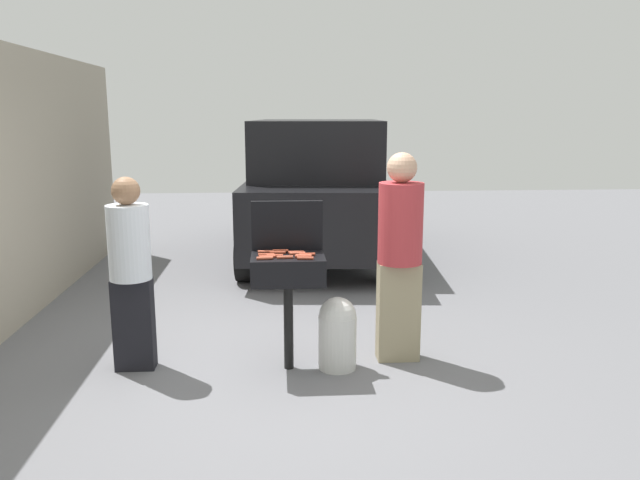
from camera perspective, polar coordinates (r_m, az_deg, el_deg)
The scene contains 21 objects.
ground_plane at distance 5.46m, azimuth -4.39°, elevation -11.34°, with size 24.00×24.00×0.00m, color slate.
bbq_grill at distance 5.13m, azimuth -2.94°, elevation -3.04°, with size 0.60×0.44×0.97m.
grill_lid_open at distance 5.27m, azimuth -3.02°, elevation 1.32°, with size 0.60×0.05×0.42m, color black.
hot_dog_0 at distance 4.95m, azimuth -1.35°, elevation -1.66°, with size 0.03×0.03×0.13m, color #B74C33.
hot_dog_1 at distance 4.99m, azimuth -3.23°, elevation -1.57°, with size 0.03×0.03×0.13m, color #C6593D.
hot_dog_2 at distance 5.15m, azimuth -2.20°, elevation -1.14°, with size 0.03×0.03×0.13m, color #B74C33.
hot_dog_3 at distance 5.04m, azimuth -4.13°, elevation -1.44°, with size 0.03×0.03×0.13m, color #AD4228.
hot_dog_4 at distance 5.22m, azimuth -3.62°, elevation -0.99°, with size 0.03×0.03×0.13m, color #AD4228.
hot_dog_5 at distance 5.08m, azimuth -1.19°, elevation -1.32°, with size 0.03×0.03×0.13m, color #AD4228.
hot_dog_6 at distance 5.01m, azimuth -4.84°, elevation -1.52°, with size 0.03×0.03×0.13m, color #B74C33.
hot_dog_7 at distance 5.03m, azimuth -1.50°, elevation -1.44°, with size 0.03×0.03×0.13m, color #B74C33.
hot_dog_8 at distance 5.08m, azimuth -4.92°, elevation -1.36°, with size 0.03×0.03×0.13m, color #AD4228.
hot_dog_9 at distance 5.15m, azimuth -3.88°, elevation -1.16°, with size 0.03×0.03×0.13m, color #AD4228.
hot_dog_10 at distance 5.12m, azimuth -2.08°, elevation -1.23°, with size 0.03×0.03×0.13m, color #C6593D.
hot_dog_11 at distance 5.19m, azimuth -4.98°, elevation -1.08°, with size 0.03×0.03×0.13m, color #B74C33.
hot_dog_12 at distance 4.97m, azimuth -5.07°, elevation -1.66°, with size 0.03×0.03×0.13m, color #C6593D.
hot_dog_13 at distance 5.00m, azimuth -1.56°, elevation -1.51°, with size 0.03×0.03×0.13m, color #AD4228.
propane_tank at distance 5.28m, azimuth 1.61°, elevation -8.36°, with size 0.32×0.32×0.62m.
person_left at distance 5.34m, azimuth -16.92°, elevation -2.38°, with size 0.34×0.34×1.62m.
person_right at distance 5.34m, azimuth 7.30°, elevation -0.90°, with size 0.38×0.38×1.80m.
parked_minivan at distance 9.31m, azimuth -0.22°, elevation 4.77°, with size 2.31×4.54×2.02m.
Camera 1 is at (0.07, -5.03, 2.11)m, focal length 35.05 mm.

